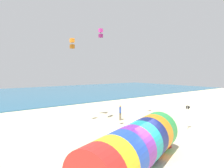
{
  "coord_description": "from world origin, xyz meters",
  "views": [
    {
      "loc": [
        -8.25,
        -7.25,
        5.39
      ],
      "look_at": [
        -0.75,
        2.32,
        4.63
      ],
      "focal_mm": 32.0,
      "sensor_mm": 36.0,
      "label": 1
    }
  ],
  "objects_px": {
    "kite_handler": "(170,130)",
    "kite_orange_box": "(72,43)",
    "kite_magenta_box": "(101,33)",
    "cooler_box": "(167,145)",
    "bystander_near_water": "(120,112)",
    "beach_flag": "(189,108)",
    "giant_inflatable_tube": "(135,147)"
  },
  "relations": [
    {
      "from": "kite_handler",
      "to": "cooler_box",
      "type": "height_order",
      "value": "kite_handler"
    },
    {
      "from": "kite_magenta_box",
      "to": "cooler_box",
      "type": "xyz_separation_m",
      "value": [
        1.95,
        -5.42,
        -8.43
      ]
    },
    {
      "from": "kite_handler",
      "to": "bystander_near_water",
      "type": "xyz_separation_m",
      "value": [
        1.31,
        7.41,
        -0.04
      ]
    },
    {
      "from": "giant_inflatable_tube",
      "to": "bystander_near_water",
      "type": "height_order",
      "value": "giant_inflatable_tube"
    },
    {
      "from": "kite_handler",
      "to": "kite_magenta_box",
      "type": "xyz_separation_m",
      "value": [
        -3.11,
        4.79,
        7.71
      ]
    },
    {
      "from": "kite_magenta_box",
      "to": "giant_inflatable_tube",
      "type": "bearing_deg",
      "value": -109.08
    },
    {
      "from": "giant_inflatable_tube",
      "to": "kite_magenta_box",
      "type": "distance_m",
      "value": 9.97
    },
    {
      "from": "beach_flag",
      "to": "kite_orange_box",
      "type": "bearing_deg",
      "value": 135.91
    },
    {
      "from": "giant_inflatable_tube",
      "to": "cooler_box",
      "type": "bearing_deg",
      "value": 12.88
    },
    {
      "from": "kite_orange_box",
      "to": "kite_magenta_box",
      "type": "distance_m",
      "value": 3.94
    },
    {
      "from": "kite_magenta_box",
      "to": "bystander_near_water",
      "type": "distance_m",
      "value": 9.3
    },
    {
      "from": "kite_handler",
      "to": "bystander_near_water",
      "type": "relative_size",
      "value": 1.04
    },
    {
      "from": "bystander_near_water",
      "to": "kite_handler",
      "type": "bearing_deg",
      "value": -100.06
    },
    {
      "from": "giant_inflatable_tube",
      "to": "kite_orange_box",
      "type": "height_order",
      "value": "kite_orange_box"
    },
    {
      "from": "kite_handler",
      "to": "cooler_box",
      "type": "distance_m",
      "value": 1.51
    },
    {
      "from": "kite_handler",
      "to": "cooler_box",
      "type": "bearing_deg",
      "value": -151.46
    },
    {
      "from": "bystander_near_water",
      "to": "kite_orange_box",
      "type": "bearing_deg",
      "value": 166.69
    },
    {
      "from": "kite_orange_box",
      "to": "cooler_box",
      "type": "xyz_separation_m",
      "value": [
        2.66,
        -9.26,
        -7.93
      ]
    },
    {
      "from": "kite_handler",
      "to": "kite_magenta_box",
      "type": "bearing_deg",
      "value": 123.06
    },
    {
      "from": "kite_orange_box",
      "to": "bystander_near_water",
      "type": "xyz_separation_m",
      "value": [
        5.14,
        -1.22,
        -7.24
      ]
    },
    {
      "from": "bystander_near_water",
      "to": "beach_flag",
      "type": "height_order",
      "value": "beach_flag"
    },
    {
      "from": "cooler_box",
      "to": "kite_orange_box",
      "type": "bearing_deg",
      "value": 106.02
    },
    {
      "from": "kite_handler",
      "to": "kite_orange_box",
      "type": "xyz_separation_m",
      "value": [
        -3.82,
        8.63,
        7.2
      ]
    },
    {
      "from": "beach_flag",
      "to": "kite_magenta_box",
      "type": "bearing_deg",
      "value": 151.86
    },
    {
      "from": "kite_handler",
      "to": "cooler_box",
      "type": "xyz_separation_m",
      "value": [
        -1.16,
        -0.63,
        -0.72
      ]
    },
    {
      "from": "kite_orange_box",
      "to": "giant_inflatable_tube",
      "type": "bearing_deg",
      "value": -98.33
    },
    {
      "from": "kite_orange_box",
      "to": "cooler_box",
      "type": "bearing_deg",
      "value": -73.98
    },
    {
      "from": "kite_orange_box",
      "to": "beach_flag",
      "type": "distance_m",
      "value": 12.68
    },
    {
      "from": "beach_flag",
      "to": "kite_handler",
      "type": "bearing_deg",
      "value": -167.81
    },
    {
      "from": "giant_inflatable_tube",
      "to": "cooler_box",
      "type": "height_order",
      "value": "giant_inflatable_tube"
    },
    {
      "from": "kite_handler",
      "to": "kite_magenta_box",
      "type": "height_order",
      "value": "kite_magenta_box"
    },
    {
      "from": "giant_inflatable_tube",
      "to": "cooler_box",
      "type": "relative_size",
      "value": 16.54
    }
  ]
}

